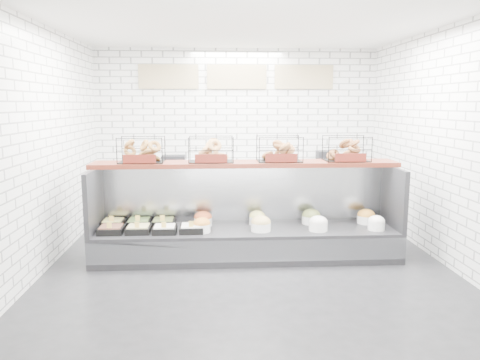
{
  "coord_description": "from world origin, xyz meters",
  "views": [
    {
      "loc": [
        -0.44,
        -5.72,
        2.03
      ],
      "look_at": [
        -0.08,
        0.45,
        1.02
      ],
      "focal_mm": 35.0,
      "sensor_mm": 36.0,
      "label": 1
    }
  ],
  "objects": [
    {
      "name": "prep_counter",
      "position": [
        -0.0,
        2.43,
        0.47
      ],
      "size": [
        4.0,
        0.6,
        1.2
      ],
      "color": "#93969B",
      "rests_on": "ground"
    },
    {
      "name": "bagel_shelf",
      "position": [
        -0.0,
        0.52,
        1.38
      ],
      "size": [
        4.1,
        0.5,
        0.4
      ],
      "color": "#49180F",
      "rests_on": "display_case"
    },
    {
      "name": "display_case",
      "position": [
        -0.01,
        0.34,
        0.33
      ],
      "size": [
        4.0,
        0.9,
        1.2
      ],
      "color": "black",
      "rests_on": "ground"
    },
    {
      "name": "ground",
      "position": [
        0.0,
        0.0,
        0.0
      ],
      "size": [
        5.5,
        5.5,
        0.0
      ],
      "primitive_type": "plane",
      "color": "black",
      "rests_on": "ground"
    },
    {
      "name": "room_shell",
      "position": [
        0.0,
        0.6,
        2.06
      ],
      "size": [
        5.02,
        5.51,
        3.01
      ],
      "color": "white",
      "rests_on": "ground"
    }
  ]
}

